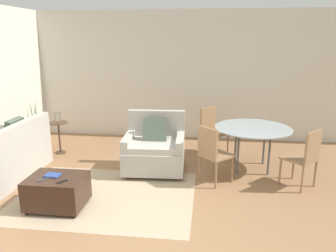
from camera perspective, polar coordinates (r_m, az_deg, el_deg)
name	(u,v)px	position (r m, az deg, el deg)	size (l,w,h in m)	color
ground_plane	(128,227)	(4.09, -6.99, -16.99)	(20.00, 20.00, 0.00)	#936B47
wall_back	(167,76)	(7.20, -0.20, 8.74)	(12.00, 0.06, 2.75)	beige
area_rug	(106,196)	(4.83, -10.70, -11.84)	(2.47, 1.86, 0.01)	tan
armchair	(155,150)	(5.49, -2.34, -4.12)	(1.02, 0.92, 0.96)	#B2ADA3
ottoman	(57,191)	(4.61, -18.75, -10.62)	(0.73, 0.57, 0.43)	#382319
book_stack	(52,175)	(4.57, -19.48, -8.10)	(0.20, 0.15, 0.02)	#2D478C
tv_remote_primary	(43,180)	(4.49, -20.87, -8.70)	(0.12, 0.15, 0.01)	#333338
tv_remote_secondary	(62,181)	(4.36, -17.92, -9.18)	(0.11, 0.14, 0.01)	black
potted_plant	(35,140)	(6.99, -22.08, -2.30)	(0.43, 0.43, 1.04)	maroon
side_table	(59,132)	(6.63, -18.46, -0.98)	(0.36, 0.36, 0.61)	#4C3828
picture_frame	(58,117)	(6.56, -18.66, 1.43)	(0.12, 0.07, 0.19)	#8C6647
dining_table	(253,131)	(5.64, 14.55, -0.89)	(1.27, 1.27, 0.73)	#99A8AD
dining_chair_near_left	(212,151)	(4.99, 7.70, -4.37)	(0.59, 0.59, 0.90)	#93704C
dining_chair_near_right	(305,155)	(5.19, 22.79, -4.67)	(0.59, 0.59, 0.90)	#93704C
dining_chair_far_left	(212,128)	(6.28, 7.59, -0.30)	(0.59, 0.59, 0.90)	#93704C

